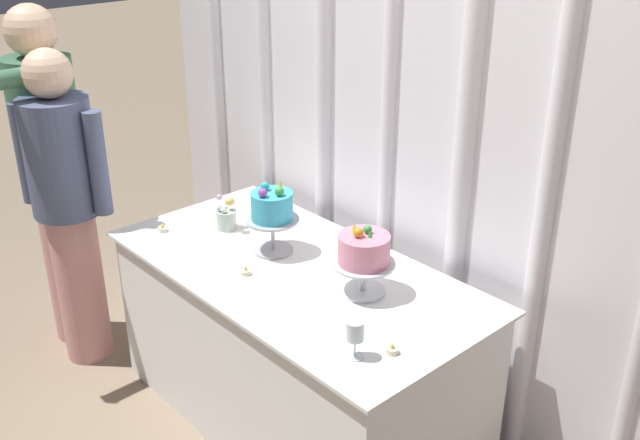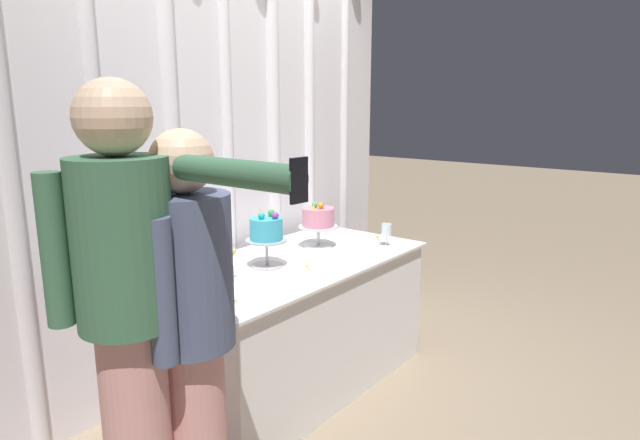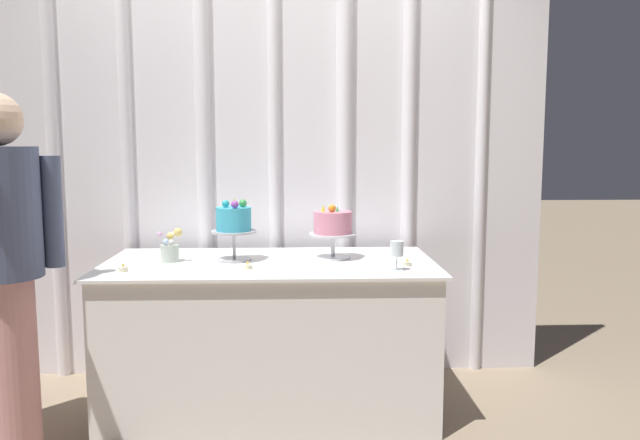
# 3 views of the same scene
# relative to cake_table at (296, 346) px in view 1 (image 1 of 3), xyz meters

# --- Properties ---
(ground_plane) EXTENTS (24.00, 24.00, 0.00)m
(ground_plane) POSITION_rel_cake_table_xyz_m (0.00, -0.10, -0.39)
(ground_plane) COLOR gray
(draped_curtain) EXTENTS (3.19, 0.14, 2.75)m
(draped_curtain) POSITION_rel_cake_table_xyz_m (-0.00, 0.54, 1.02)
(draped_curtain) COLOR white
(draped_curtain) RESTS_ON ground_plane
(cake_table) EXTENTS (1.66, 0.84, 0.77)m
(cake_table) POSITION_rel_cake_table_xyz_m (0.00, 0.00, 0.00)
(cake_table) COLOR white
(cake_table) RESTS_ON ground_plane
(cake_display_nearleft) EXTENTS (0.23, 0.23, 0.32)m
(cake_display_nearleft) POSITION_rel_cake_table_xyz_m (-0.18, 0.03, 0.58)
(cake_display_nearleft) COLOR #B2B2B7
(cake_display_nearleft) RESTS_ON cake_table
(cake_display_nearright) EXTENTS (0.25, 0.25, 0.29)m
(cake_display_nearright) POSITION_rel_cake_table_xyz_m (0.32, 0.07, 0.56)
(cake_display_nearright) COLOR silver
(cake_display_nearright) RESTS_ON cake_table
(wine_glass) EXTENTS (0.06, 0.06, 0.14)m
(wine_glass) POSITION_rel_cake_table_xyz_m (0.61, -0.25, 0.48)
(wine_glass) COLOR silver
(wine_glass) RESTS_ON cake_table
(flower_vase) EXTENTS (0.13, 0.09, 0.17)m
(flower_vase) POSITION_rel_cake_table_xyz_m (-0.50, 0.01, 0.45)
(flower_vase) COLOR #B2C1B2
(flower_vase) RESTS_ON cake_table
(tealight_far_left) EXTENTS (0.04, 0.04, 0.04)m
(tealight_far_left) POSITION_rel_cake_table_xyz_m (-0.67, -0.22, 0.40)
(tealight_far_left) COLOR beige
(tealight_far_left) RESTS_ON cake_table
(tealight_near_left) EXTENTS (0.05, 0.05, 0.04)m
(tealight_near_left) POSITION_rel_cake_table_xyz_m (-0.10, -0.18, 0.40)
(tealight_near_left) COLOR beige
(tealight_near_left) RESTS_ON cake_table
(tealight_near_right) EXTENTS (0.04, 0.04, 0.04)m
(tealight_near_right) POSITION_rel_cake_table_xyz_m (0.68, -0.14, 0.40)
(tealight_near_right) COLOR beige
(tealight_near_right) RESTS_ON cake_table
(guest_man_pink_jacket) EXTENTS (0.44, 0.43, 1.58)m
(guest_man_pink_jacket) POSITION_rel_cake_table_xyz_m (-1.10, -0.47, 0.48)
(guest_man_pink_jacket) COLOR #D6938E
(guest_man_pink_jacket) RESTS_ON ground_plane
(guest_girl_blue_dress) EXTENTS (0.44, 0.83, 1.74)m
(guest_girl_blue_dress) POSITION_rel_cake_table_xyz_m (-1.32, -0.44, 0.59)
(guest_girl_blue_dress) COLOR #D6938E
(guest_girl_blue_dress) RESTS_ON ground_plane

